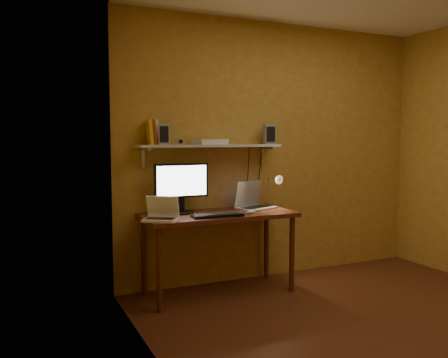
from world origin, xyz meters
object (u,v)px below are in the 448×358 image
wall_shelf (210,146)px  router (210,142)px  shelf_camera (180,141)px  desk (219,222)px  speaker_right (269,134)px  speaker_left (162,134)px  mouse (251,212)px  desk_lamp (274,186)px  netbook (162,214)px  keyboard (217,215)px  monitor (181,185)px  laptop (252,201)px

wall_shelf → router: (-0.01, 0.00, 0.04)m
wall_shelf → shelf_camera: shelf_camera is taller
desk → speaker_right: speaker_right is taller
desk → speaker_left: speaker_left is taller
desk → mouse: 0.31m
desk_lamp → router: 0.80m
netbook → speaker_left: (0.11, 0.33, 0.66)m
keyboard → speaker_left: speaker_left is taller
speaker_right → speaker_left: bearing=-164.6°
keyboard → router: bearing=81.7°
desk → monitor: monitor is taller
monitor → keyboard: size_ratio=1.12×
desk → monitor: 0.48m
desk → mouse: (0.25, -0.15, 0.10)m
speaker_left → shelf_camera: (0.16, -0.05, -0.06)m
netbook → keyboard: 0.50m
speaker_left → router: 0.47m
keyboard → speaker_left: bearing=141.2°
wall_shelf → netbook: wall_shelf is taller
wall_shelf → desk_lamp: 0.77m
netbook → laptop: bearing=49.0°
mouse → speaker_right: bearing=37.4°
monitor → desk_lamp: size_ratio=1.35×
speaker_right → shelf_camera: speaker_right is taller
mouse → desk_lamp: (0.41, 0.27, 0.19)m
desk → router: bearing=91.7°
wall_shelf → desk_lamp: (0.66, -0.07, -0.40)m
netbook → router: (0.58, 0.34, 0.59)m
shelf_camera → router: bearing=10.3°
monitor → router: size_ratio=1.71×
desk → desk_lamp: (0.66, 0.13, 0.29)m
speaker_right → monitor: bearing=-160.8°
laptop → desk_lamp: bearing=-18.8°
keyboard → desk_lamp: (0.75, 0.30, 0.20)m
netbook → desk_lamp: bearing=46.8°
mouse → router: size_ratio=0.31×
speaker_right → desk: bearing=-148.1°
monitor → mouse: bearing=-24.5°
monitor → speaker_right: 1.06m
keyboard → speaker_right: size_ratio=2.34×
speaker_right → shelf_camera: 0.96m
shelf_camera → netbook: bearing=-133.6°
desk → speaker_right: 1.05m
netbook → mouse: netbook is taller
monitor → laptop: size_ratio=1.17×
laptop → keyboard: size_ratio=0.96×
monitor → mouse: size_ratio=5.59×
desk → speaker_left: size_ratio=7.56×
keyboard → desk_lamp: bearing=26.5°
mouse → shelf_camera: 0.90m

